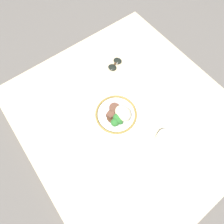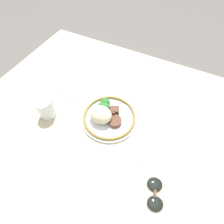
{
  "view_description": "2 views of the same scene",
  "coord_description": "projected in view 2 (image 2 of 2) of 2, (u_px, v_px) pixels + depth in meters",
  "views": [
    {
      "loc": [
        0.25,
        -0.29,
        0.94
      ],
      "look_at": [
        -0.04,
        -0.08,
        0.09
      ],
      "focal_mm": 28.0,
      "sensor_mm": 36.0,
      "label": 1
    },
    {
      "loc": [
        -0.22,
        0.31,
        0.69
      ],
      "look_at": [
        -0.03,
        -0.08,
        0.07
      ],
      "focal_mm": 28.0,
      "sensor_mm": 36.0,
      "label": 2
    }
  ],
  "objects": [
    {
      "name": "plate",
      "position": [
        107.0,
        115.0,
        0.75
      ],
      "size": [
        0.24,
        0.24,
        0.08
      ],
      "color": "white",
      "rests_on": "dining_table"
    },
    {
      "name": "spoon",
      "position": [
        64.0,
        94.0,
        0.85
      ],
      "size": [
        0.16,
        0.04,
        0.01
      ],
      "rotation": [
        0.0,
        0.0,
        0.17
      ],
      "color": "silver",
      "rests_on": "dining_table"
    },
    {
      "name": "ground_plane",
      "position": [
        98.0,
        131.0,
        0.78
      ],
      "size": [
        8.0,
        8.0,
        0.0
      ],
      "primitive_type": "plane",
      "color": "#5B5651"
    },
    {
      "name": "napkin",
      "position": [
        149.0,
        147.0,
        0.69
      ],
      "size": [
        0.18,
        0.15,
        0.0
      ],
      "color": "white",
      "rests_on": "dining_table"
    },
    {
      "name": "juice_glass",
      "position": [
        46.0,
        108.0,
        0.75
      ],
      "size": [
        0.07,
        0.07,
        0.09
      ],
      "color": "#F4AD19",
      "rests_on": "dining_table"
    },
    {
      "name": "knife",
      "position": [
        81.0,
        152.0,
        0.68
      ],
      "size": [
        0.21,
        0.07,
        0.0
      ],
      "rotation": [
        0.0,
        0.0,
        -0.28
      ],
      "color": "silver",
      "rests_on": "dining_table"
    },
    {
      "name": "sunglasses",
      "position": [
        155.0,
        193.0,
        0.59
      ],
      "size": [
        0.09,
        0.12,
        0.02
      ],
      "rotation": [
        0.0,
        0.0,
        0.34
      ],
      "color": "black",
      "rests_on": "dining_table"
    },
    {
      "name": "dining_table",
      "position": [
        98.0,
        129.0,
        0.76
      ],
      "size": [
        1.19,
        1.11,
        0.04
      ],
      "color": "beige",
      "rests_on": "ground"
    },
    {
      "name": "fork",
      "position": [
        149.0,
        147.0,
        0.69
      ],
      "size": [
        0.02,
        0.19,
        0.0
      ],
      "rotation": [
        0.0,
        0.0,
        1.58
      ],
      "color": "silver",
      "rests_on": "napkin"
    }
  ]
}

